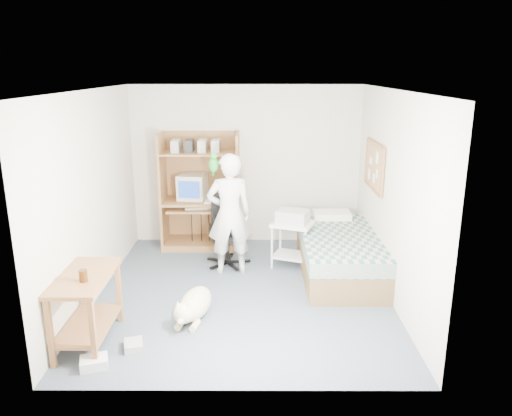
% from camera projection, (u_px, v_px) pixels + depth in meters
% --- Properties ---
extents(floor, '(4.00, 4.00, 0.00)m').
position_uv_depth(floor, '(243.00, 292.00, 6.32)').
color(floor, '#44505C').
rests_on(floor, ground).
extents(wall_back, '(3.60, 0.02, 2.50)m').
position_uv_depth(wall_back, '(246.00, 165.00, 7.90)').
color(wall_back, beige).
rests_on(wall_back, floor).
extents(wall_right, '(0.02, 4.00, 2.50)m').
position_uv_depth(wall_right, '(392.00, 197.00, 5.97)').
color(wall_right, beige).
rests_on(wall_right, floor).
extents(wall_left, '(0.02, 4.00, 2.50)m').
position_uv_depth(wall_left, '(93.00, 197.00, 5.98)').
color(wall_left, beige).
rests_on(wall_left, floor).
extents(ceiling, '(3.60, 4.00, 0.02)m').
position_uv_depth(ceiling, '(242.00, 90.00, 5.64)').
color(ceiling, white).
rests_on(ceiling, wall_back).
extents(computer_hutch, '(1.20, 0.63, 1.80)m').
position_uv_depth(computer_hutch, '(201.00, 196.00, 7.77)').
color(computer_hutch, brown).
rests_on(computer_hutch, floor).
extents(bed, '(1.02, 2.02, 0.66)m').
position_uv_depth(bed, '(339.00, 254.00, 6.83)').
color(bed, brown).
rests_on(bed, floor).
extents(side_desk, '(0.50, 1.00, 0.75)m').
position_uv_depth(side_desk, '(86.00, 299.00, 5.03)').
color(side_desk, brown).
rests_on(side_desk, floor).
extents(corkboard, '(0.04, 0.94, 0.66)m').
position_uv_depth(corkboard, '(374.00, 166.00, 6.79)').
color(corkboard, '#9F6C47').
rests_on(corkboard, wall_right).
extents(office_chair, '(0.57, 0.57, 1.00)m').
position_uv_depth(office_chair, '(227.00, 240.00, 7.16)').
color(office_chair, black).
rests_on(office_chair, floor).
extents(person, '(0.67, 0.50, 1.67)m').
position_uv_depth(person, '(229.00, 214.00, 6.74)').
color(person, white).
rests_on(person, floor).
extents(parrot, '(0.12, 0.21, 0.34)m').
position_uv_depth(parrot, '(214.00, 164.00, 6.56)').
color(parrot, '#128014').
rests_on(parrot, person).
extents(dog, '(0.45, 1.00, 0.38)m').
position_uv_depth(dog, '(194.00, 305.00, 5.62)').
color(dog, beige).
rests_on(dog, floor).
extents(printer_cart, '(0.66, 0.60, 0.65)m').
position_uv_depth(printer_cart, '(292.00, 237.00, 7.04)').
color(printer_cart, white).
rests_on(printer_cart, floor).
extents(printer, '(0.51, 0.45, 0.18)m').
position_uv_depth(printer, '(293.00, 216.00, 6.95)').
color(printer, '#B0B1AC').
rests_on(printer, printer_cart).
extents(crt_monitor, '(0.46, 0.48, 0.39)m').
position_uv_depth(crt_monitor, '(193.00, 186.00, 7.74)').
color(crt_monitor, beige).
rests_on(crt_monitor, computer_hutch).
extents(keyboard, '(0.46, 0.20, 0.03)m').
position_uv_depth(keyboard, '(200.00, 208.00, 7.66)').
color(keyboard, beige).
rests_on(keyboard, computer_hutch).
extents(pencil_cup, '(0.08, 0.08, 0.12)m').
position_uv_depth(pencil_cup, '(224.00, 197.00, 7.68)').
color(pencil_cup, gold).
rests_on(pencil_cup, computer_hutch).
extents(drink_glass, '(0.08, 0.08, 0.12)m').
position_uv_depth(drink_glass, '(83.00, 276.00, 4.80)').
color(drink_glass, '#3C1E09').
rests_on(drink_glass, side_desk).
extents(floor_box_a, '(0.30, 0.26, 0.10)m').
position_uv_depth(floor_box_a, '(94.00, 363.00, 4.72)').
color(floor_box_a, white).
rests_on(floor_box_a, floor).
extents(floor_box_b, '(0.23, 0.26, 0.08)m').
position_uv_depth(floor_box_b, '(134.00, 345.00, 5.03)').
color(floor_box_b, '#A9A9A4').
rests_on(floor_box_b, floor).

